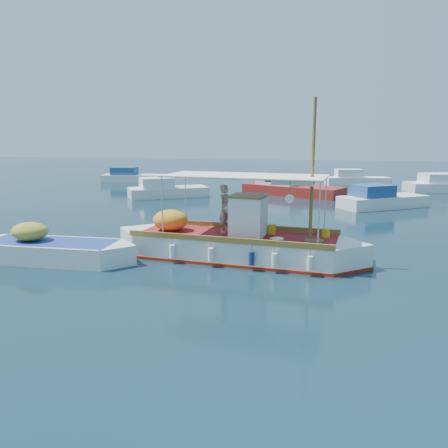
# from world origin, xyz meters

# --- Properties ---
(ground) EXTENTS (160.00, 160.00, 0.00)m
(ground) POSITION_xyz_m (0.00, 0.00, 0.00)
(ground) COLOR black
(ground) RESTS_ON ground
(fishing_caique) EXTENTS (10.28, 3.62, 6.30)m
(fishing_caique) POSITION_xyz_m (-0.69, 0.11, 0.56)
(fishing_caique) COLOR white
(fishing_caique) RESTS_ON ground
(dinghy) EXTENTS (6.97, 2.09, 1.70)m
(dinghy) POSITION_xyz_m (-7.60, -1.77, 0.36)
(dinghy) COLOR white
(dinghy) RESTS_ON ground
(bg_boat_nw) EXTENTS (6.53, 5.32, 1.80)m
(bg_boat_nw) POSITION_xyz_m (-9.42, 16.63, 0.49)
(bg_boat_nw) COLOR silver
(bg_boat_nw) RESTS_ON ground
(bg_boat_n) EXTENTS (8.75, 5.99, 1.80)m
(bg_boat_n) POSITION_xyz_m (0.17, 20.39, 0.49)
(bg_boat_n) COLOR maroon
(bg_boat_n) RESTS_ON ground
(bg_boat_ne) EXTENTS (6.31, 5.24, 1.80)m
(bg_boat_ne) POSITION_xyz_m (6.68, 14.68, 0.49)
(bg_boat_ne) COLOR silver
(bg_boat_ne) RESTS_ON ground
(bg_boat_far_w) EXTENTS (6.80, 3.26, 1.80)m
(bg_boat_far_w) POSITION_xyz_m (-17.20, 27.59, 0.49)
(bg_boat_far_w) COLOR silver
(bg_boat_far_w) RESTS_ON ground
(bg_boat_far_n) EXTENTS (6.49, 3.19, 1.80)m
(bg_boat_far_n) POSITION_xyz_m (6.16, 29.44, 0.49)
(bg_boat_far_n) COLOR silver
(bg_boat_far_n) RESTS_ON ground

